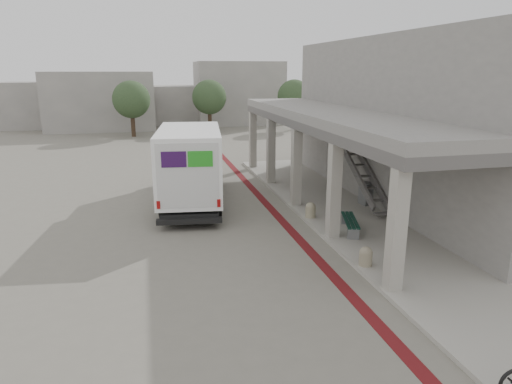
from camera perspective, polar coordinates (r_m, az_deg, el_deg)
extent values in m
plane|color=#6C675C|center=(14.88, 2.68, -7.27)|extent=(120.00, 120.00, 0.00)
cube|color=#5B1215|center=(16.94, 4.06, -4.45)|extent=(0.35, 40.00, 0.01)
cube|color=#9B978B|center=(16.37, 16.32, -5.55)|extent=(4.40, 28.00, 0.12)
cube|color=slate|center=(21.09, 18.98, 8.38)|extent=(4.30, 17.00, 7.00)
cube|color=#585552|center=(19.35, 9.44, 8.46)|extent=(3.40, 16.90, 0.35)
cube|color=slate|center=(19.31, 9.49, 9.49)|extent=(3.40, 16.90, 0.35)
cube|color=gray|center=(47.48, -18.79, 10.74)|extent=(10.00, 6.00, 5.50)
cube|color=gray|center=(51.43, -10.44, 10.70)|extent=(8.00, 6.00, 4.00)
cube|color=gray|center=(50.26, -2.20, 12.27)|extent=(9.00, 6.00, 6.50)
cube|color=gray|center=(51.34, -25.23, 9.82)|extent=(7.00, 5.00, 4.50)
cylinder|color=#38281C|center=(41.47, -15.13, 8.35)|extent=(0.36, 0.36, 2.40)
sphere|color=#253921|center=(41.30, -15.32, 11.10)|extent=(3.20, 3.20, 3.20)
cylinder|color=#38281C|center=(43.84, -5.79, 9.12)|extent=(0.36, 0.36, 2.40)
sphere|color=#253921|center=(43.68, -5.86, 11.73)|extent=(3.20, 3.20, 3.20)
cylinder|color=#38281C|center=(44.66, 4.74, 9.25)|extent=(0.36, 0.36, 2.40)
sphere|color=#253921|center=(44.51, 4.80, 11.81)|extent=(3.20, 3.20, 3.20)
cube|color=black|center=(20.20, -8.03, -0.14)|extent=(3.03, 7.39, 0.31)
cube|color=white|center=(18.95, -8.27, 3.78)|extent=(3.10, 5.60, 2.67)
cube|color=white|center=(22.45, -8.00, 5.14)|extent=(2.68, 2.24, 2.36)
cube|color=white|center=(23.67, -7.86, 3.50)|extent=(2.32, 0.89, 0.82)
cube|color=black|center=(23.18, -8.00, 6.86)|extent=(2.30, 0.77, 1.08)
cube|color=black|center=(16.68, -8.32, -3.60)|extent=(2.37, 0.55, 0.18)
cube|color=#320F48|center=(19.65, -11.88, 5.38)|extent=(0.20, 1.43, 0.77)
cube|color=green|center=(18.14, -12.31, 4.58)|extent=(0.20, 1.43, 0.77)
cube|color=#320F48|center=(16.21, -10.25, 4.02)|extent=(0.87, 0.14, 0.56)
cube|color=green|center=(16.17, -6.98, 4.13)|extent=(0.87, 0.14, 0.56)
cylinder|color=black|center=(22.83, -10.57, 1.64)|extent=(0.40, 0.95, 0.92)
cylinder|color=black|center=(22.77, -5.16, 1.80)|extent=(0.40, 0.95, 0.92)
cylinder|color=black|center=(18.29, -11.56, -1.75)|extent=(0.40, 0.95, 0.92)
cylinder|color=black|center=(18.21, -4.80, -1.56)|extent=(0.40, 0.95, 0.92)
cube|color=slate|center=(15.73, 12.07, -5.11)|extent=(0.41, 0.20, 0.40)
cube|color=slate|center=(17.19, 11.31, -3.32)|extent=(0.41, 0.20, 0.40)
cube|color=#103126|center=(16.37, 11.20, -3.44)|extent=(0.66, 1.84, 0.05)
cube|color=#103126|center=(16.39, 11.71, -3.45)|extent=(0.66, 1.84, 0.05)
cube|color=#103126|center=(16.41, 12.22, -3.45)|extent=(0.66, 1.84, 0.05)
cylinder|color=gray|center=(13.79, 13.53, -8.15)|extent=(0.38, 0.38, 0.38)
sphere|color=gray|center=(13.72, 13.58, -7.41)|extent=(0.38, 0.38, 0.38)
cylinder|color=gray|center=(17.78, 6.83, -2.52)|extent=(0.40, 0.40, 0.40)
sphere|color=gray|center=(17.72, 6.85, -1.91)|extent=(0.40, 0.40, 0.40)
cube|color=gray|center=(19.83, 13.62, -0.17)|extent=(0.51, 0.63, 0.95)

